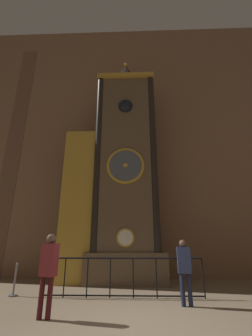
% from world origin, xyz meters
% --- Properties ---
extents(ground_plane, '(28.00, 28.00, 0.00)m').
position_xyz_m(ground_plane, '(0.00, 0.00, 0.00)').
color(ground_plane, '#847056').
extents(cathedral_back_wall, '(24.00, 0.32, 14.91)m').
position_xyz_m(cathedral_back_wall, '(-0.09, 6.43, 7.45)').
color(cathedral_back_wall, '#846047').
rests_on(cathedral_back_wall, ground_plane).
extents(clock_tower, '(4.38, 1.79, 10.96)m').
position_xyz_m(clock_tower, '(-0.75, 4.91, 4.57)').
color(clock_tower, brown).
rests_on(clock_tower, ground_plane).
extents(railing_fence, '(4.84, 0.05, 1.10)m').
position_xyz_m(railing_fence, '(-0.36, 2.44, 0.61)').
color(railing_fence, black).
rests_on(railing_fence, ground_plane).
extents(visitor_near, '(0.39, 0.31, 1.70)m').
position_xyz_m(visitor_near, '(-1.87, 0.41, 1.03)').
color(visitor_near, '#461518').
rests_on(visitor_near, ground_plane).
extents(visitor_far, '(0.36, 0.26, 1.59)m').
position_xyz_m(visitor_far, '(1.34, 1.55, 0.95)').
color(visitor_far, '#1B213A').
rests_on(visitor_far, ground_plane).
extents(stanchion_post, '(0.28, 0.28, 0.93)m').
position_xyz_m(stanchion_post, '(-3.64, 2.57, 0.29)').
color(stanchion_post, gray).
rests_on(stanchion_post, ground_plane).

